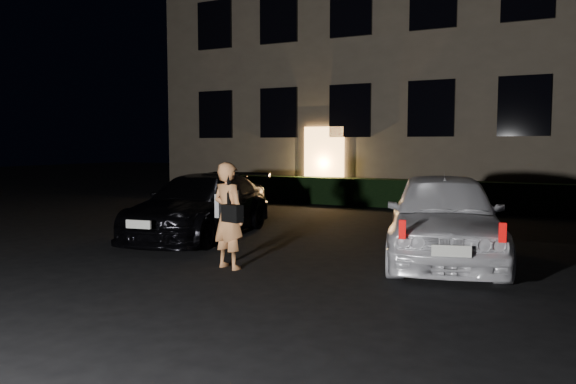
% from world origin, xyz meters
% --- Properties ---
extents(ground, '(80.00, 80.00, 0.00)m').
position_xyz_m(ground, '(0.00, 0.00, 0.00)').
color(ground, black).
rests_on(ground, ground).
extents(building, '(20.00, 8.11, 12.00)m').
position_xyz_m(building, '(-0.00, 14.99, 6.00)').
color(building, brown).
rests_on(building, ground).
extents(hedge, '(15.00, 0.70, 0.85)m').
position_xyz_m(hedge, '(0.00, 10.50, 0.42)').
color(hedge, black).
rests_on(hedge, ground).
extents(sedan, '(2.46, 4.68, 1.29)m').
position_xyz_m(sedan, '(-3.03, 3.29, 0.65)').
color(sedan, black).
rests_on(sedan, ground).
extents(hatch, '(2.76, 4.65, 1.48)m').
position_xyz_m(hatch, '(1.99, 3.04, 0.74)').
color(hatch, white).
rests_on(hatch, ground).
extents(man, '(0.69, 0.54, 1.65)m').
position_xyz_m(man, '(-0.84, 0.97, 0.83)').
color(man, '#F49C5A').
rests_on(man, ground).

